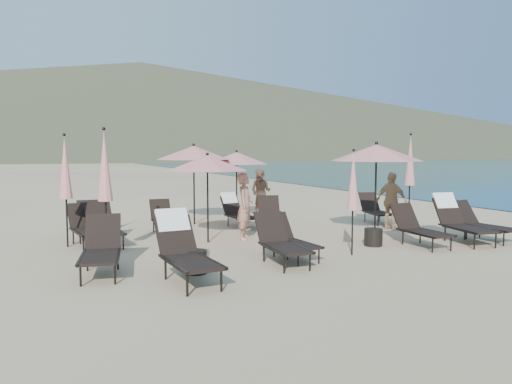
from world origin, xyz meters
name	(u,v)px	position (x,y,z in m)	size (l,w,h in m)	color
ground	(330,256)	(0.00, 0.00, 0.00)	(800.00, 800.00, 0.00)	#D6BA8C
volcanic_headland	(159,110)	(71.37, 302.62, 26.49)	(690.00, 690.00, 55.00)	brown
lounger_0	(101,248)	(-4.59, 0.53, 0.47)	(1.01, 1.85, 1.01)	black
lounger_1	(184,248)	(-3.34, -0.53, 0.56)	(0.77, 1.91, 1.17)	black
lounger_2	(281,241)	(-1.24, -0.11, 0.45)	(0.77, 1.71, 0.96)	black
lounger_3	(290,238)	(-0.84, 0.25, 0.41)	(0.65, 1.56, 0.89)	black
lounger_4	(419,227)	(2.53, 0.13, 0.44)	(0.71, 1.66, 0.94)	black
lounger_5	(460,219)	(3.82, 0.13, 0.55)	(1.01, 1.93, 1.15)	black
lounger_6	(104,226)	(-4.16, 3.35, 0.45)	(0.75, 1.70, 0.96)	black
lounger_7	(90,221)	(-4.35, 4.42, 0.43)	(0.73, 1.64, 0.92)	black
lounger_8	(163,218)	(-2.44, 4.44, 0.40)	(0.68, 1.54, 0.87)	black
lounger_9	(237,211)	(-0.19, 4.65, 0.46)	(0.72, 1.59, 0.96)	black
lounger_10	(271,215)	(0.33, 3.48, 0.44)	(1.12, 1.73, 0.93)	black
lounger_11	(375,209)	(3.95, 3.53, 0.42)	(0.94, 1.64, 0.89)	black
lounger_12	(86,226)	(-4.52, 3.57, 0.44)	(0.82, 1.69, 0.94)	black
lounger_13	(482,223)	(4.49, 0.04, 0.44)	(0.75, 1.68, 0.94)	black
umbrella_open_0	(207,163)	(-1.81, 2.62, 1.93)	(2.03, 2.03, 2.18)	black
umbrella_open_1	(376,153)	(2.19, 1.32, 2.17)	(2.28, 2.28, 2.46)	black
umbrella_open_2	(194,153)	(-1.20, 5.60, 2.16)	(2.27, 2.27, 2.44)	black
umbrella_open_3	(237,158)	(0.30, 5.87, 1.98)	(2.08, 2.08, 2.24)	black
umbrella_closed_0	(353,181)	(0.50, -0.07, 1.58)	(0.27, 0.27, 2.27)	black
umbrella_closed_1	(410,161)	(4.71, 2.91, 1.91)	(0.32, 0.32, 2.74)	black
umbrella_closed_2	(65,168)	(-4.96, 3.44, 1.83)	(0.31, 0.31, 2.63)	black
umbrella_closed_3	(105,167)	(-4.27, 2.10, 1.90)	(0.32, 0.32, 2.72)	black
side_table_0	(196,262)	(-3.02, -0.19, 0.22)	(0.38, 0.38, 0.43)	black
side_table_1	(373,237)	(1.56, 0.57, 0.20)	(0.43, 0.43, 0.41)	black
beachgoer_a	(245,206)	(-0.83, 2.60, 0.84)	(0.61, 0.40, 1.68)	tan
beachgoer_b	(261,191)	(1.65, 6.94, 0.79)	(0.76, 0.60, 1.57)	#98694E
beachgoer_c	(392,201)	(3.50, 2.26, 0.82)	(0.96, 0.40, 1.64)	tan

